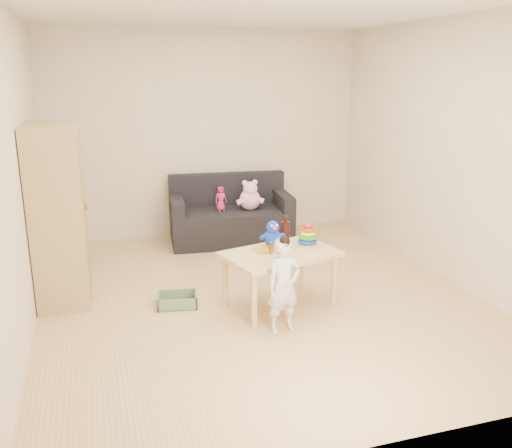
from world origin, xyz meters
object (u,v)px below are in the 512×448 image
object	(u,v)px
toddler	(284,287)
sofa	(231,226)
play_table	(280,279)
wardrobe	(58,213)

from	to	relation	value
toddler	sofa	bearing A→B (deg)	79.06
sofa	toddler	world-z (taller)	toddler
play_table	wardrobe	bearing A→B (deg)	156.22
wardrobe	play_table	bearing A→B (deg)	-23.78
wardrobe	toddler	size ratio (longest dim) A/B	2.10
sofa	play_table	xyz separation A→B (m)	(-0.06, -2.01, 0.05)
play_table	toddler	bearing A→B (deg)	-106.03
wardrobe	play_table	xyz separation A→B (m)	(1.89, -0.83, -0.55)
sofa	play_table	world-z (taller)	play_table
sofa	play_table	bearing A→B (deg)	-86.66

